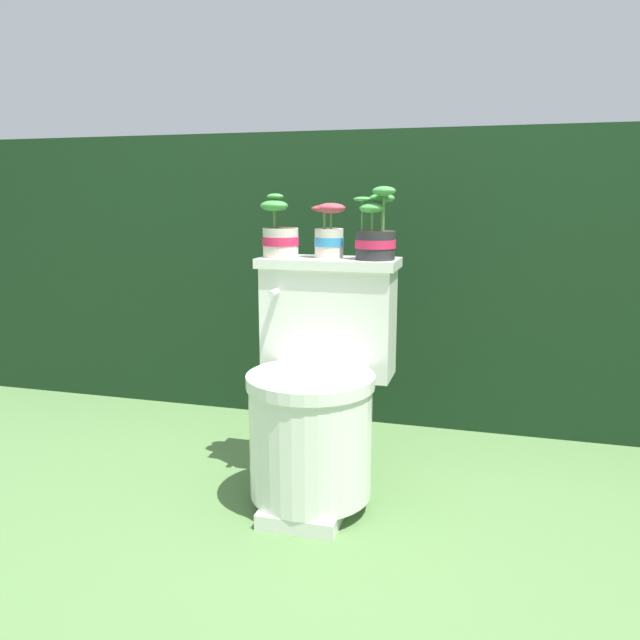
% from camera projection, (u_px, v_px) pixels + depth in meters
% --- Properties ---
extents(ground_plane, '(12.00, 12.00, 0.00)m').
position_uv_depth(ground_plane, '(343.00, 506.00, 1.88)').
color(ground_plane, '#4C703D').
extents(hedge_backdrop, '(3.82, 0.97, 1.17)m').
position_uv_depth(hedge_backdrop, '(404.00, 269.00, 2.91)').
color(hedge_backdrop, black).
rests_on(hedge_backdrop, ground).
extents(toilet, '(0.43, 0.49, 0.73)m').
position_uv_depth(toilet, '(317.00, 396.00, 1.88)').
color(toilet, silver).
rests_on(toilet, ground).
extents(potted_plant_left, '(0.11, 0.12, 0.20)m').
position_uv_depth(potted_plant_left, '(280.00, 236.00, 1.94)').
color(potted_plant_left, beige).
rests_on(potted_plant_left, toilet).
extents(potted_plant_midleft, '(0.11, 0.10, 0.17)m').
position_uv_depth(potted_plant_midleft, '(329.00, 234.00, 1.92)').
color(potted_plant_midleft, beige).
rests_on(potted_plant_midleft, toilet).
extents(potted_plant_middle, '(0.13, 0.12, 0.22)m').
position_uv_depth(potted_plant_middle, '(376.00, 236.00, 1.87)').
color(potted_plant_middle, '#262628').
rests_on(potted_plant_middle, toilet).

